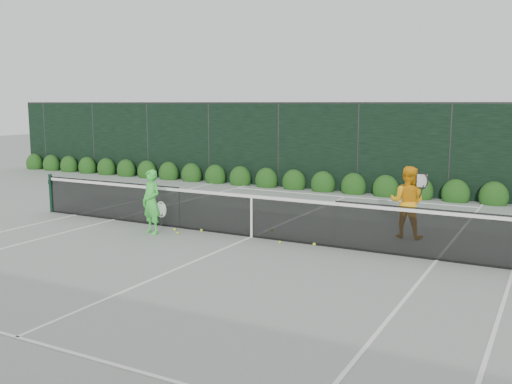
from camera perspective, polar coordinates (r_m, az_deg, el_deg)
The scene contains 8 objects.
ground at distance 13.05m, azimuth -0.44°, elevation -4.54°, with size 80.00×80.00×0.00m, color gray.
tennis_net at distance 12.95m, azimuth -0.54°, elevation -2.24°, with size 12.90×0.10×1.07m.
player_woman at distance 13.49m, azimuth -10.42°, elevation -0.98°, with size 0.67×0.50×1.51m.
player_man at distance 13.32m, azimuth 14.88°, elevation -0.97°, with size 0.90×0.63×1.64m.
court_lines at distance 13.05m, azimuth -0.44°, elevation -4.51°, with size 11.03×23.83×0.01m.
windscreen_fence at distance 10.51m, azimuth -7.57°, elevation 0.51°, with size 32.00×21.07×3.06m.
hedge_row at distance 19.48m, azimuth 9.72°, elevation 0.52°, with size 31.66×0.65×0.94m.
tennis_balls at distance 13.16m, azimuth -2.13°, elevation -4.28°, with size 3.57×1.40×0.07m.
Camera 1 is at (6.10, -11.13, 3.04)m, focal length 40.00 mm.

